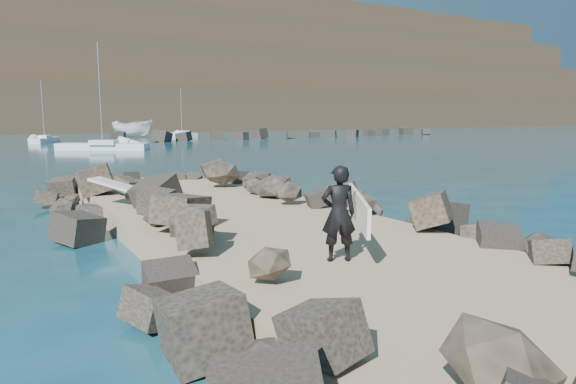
# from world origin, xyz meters

# --- Properties ---
(ground) EXTENTS (800.00, 800.00, 0.00)m
(ground) POSITION_xyz_m (0.00, 0.00, 0.00)
(ground) COLOR #0F384C
(ground) RESTS_ON ground
(jetty) EXTENTS (6.00, 26.00, 0.60)m
(jetty) POSITION_xyz_m (0.00, -2.00, 0.30)
(jetty) COLOR #8C7759
(jetty) RESTS_ON ground
(riprap_left) EXTENTS (2.60, 22.00, 1.00)m
(riprap_left) POSITION_xyz_m (-2.90, -1.50, 0.50)
(riprap_left) COLOR black
(riprap_left) RESTS_ON ground
(riprap_right) EXTENTS (2.60, 22.00, 1.00)m
(riprap_right) POSITION_xyz_m (2.90, -1.50, 0.50)
(riprap_right) COLOR black
(riprap_right) RESTS_ON ground
(breakwater_secondary) EXTENTS (52.00, 4.00, 1.20)m
(breakwater_secondary) POSITION_xyz_m (35.00, 55.00, 0.60)
(breakwater_secondary) COLOR black
(breakwater_secondary) RESTS_ON ground
(headland) EXTENTS (360.00, 140.00, 32.00)m
(headland) POSITION_xyz_m (10.00, 160.00, 16.00)
(headland) COLOR #2D4919
(headland) RESTS_ON ground
(surfboard_resting) EXTENTS (1.93, 2.04, 0.08)m
(surfboard_resting) POSITION_xyz_m (-2.42, 4.05, 1.04)
(surfboard_resting) COLOR silver
(surfboard_resting) RESTS_ON riprap_left
(boat_imported) EXTENTS (6.62, 6.76, 2.66)m
(boat_imported) POSITION_xyz_m (13.58, 68.47, 1.33)
(boat_imported) COLOR white
(boat_imported) RESTS_ON ground
(surfer_with_board) EXTENTS (1.37, 1.92, 1.74)m
(surfer_with_board) POSITION_xyz_m (-0.39, -3.55, 1.47)
(surfer_with_board) COLOR black
(surfer_with_board) RESTS_ON jetty
(radome) EXTENTS (13.04, 13.04, 20.64)m
(radome) POSITION_xyz_m (98.93, 158.31, 44.00)
(radome) COLOR silver
(radome) RESTS_ON headland
(sailboat_c) EXTENTS (8.20, 6.25, 10.16)m
(sailboat_c) POSITION_xyz_m (3.83, 40.24, 0.35)
(sailboat_c) COLOR white
(sailboat_c) RESTS_ON ground
(sailboat_b) EXTENTS (3.97, 6.09, 7.50)m
(sailboat_b) POSITION_xyz_m (0.42, 57.53, 0.35)
(sailboat_b) COLOR white
(sailboat_b) RESTS_ON ground
(sailboat_d) EXTENTS (3.12, 6.43, 7.68)m
(sailboat_d) POSITION_xyz_m (20.93, 67.24, 0.35)
(sailboat_d) COLOR white
(sailboat_d) RESTS_ON ground
(headland_buildings) EXTENTS (137.50, 30.50, 5.00)m
(headland_buildings) POSITION_xyz_m (16.81, 152.19, 33.97)
(headland_buildings) COLOR white
(headland_buildings) RESTS_ON headland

